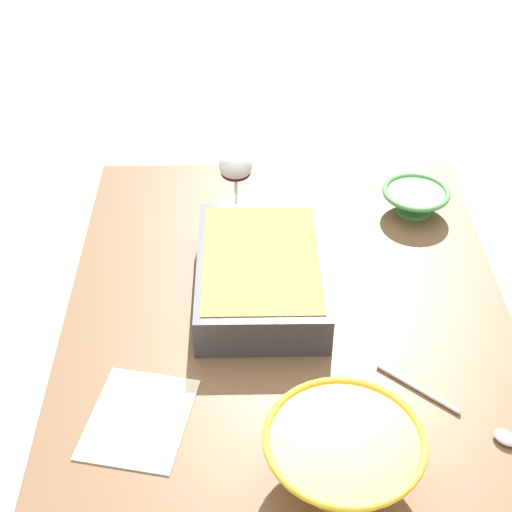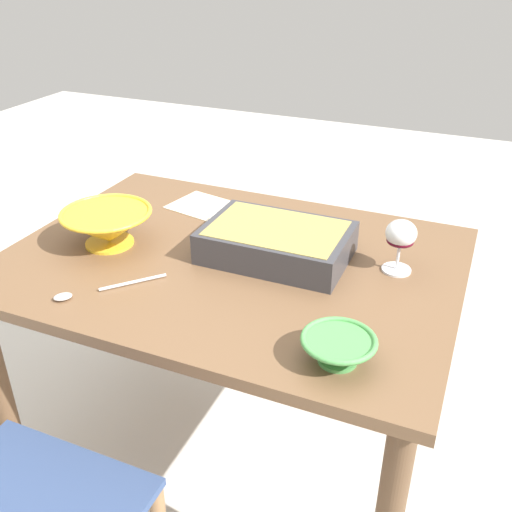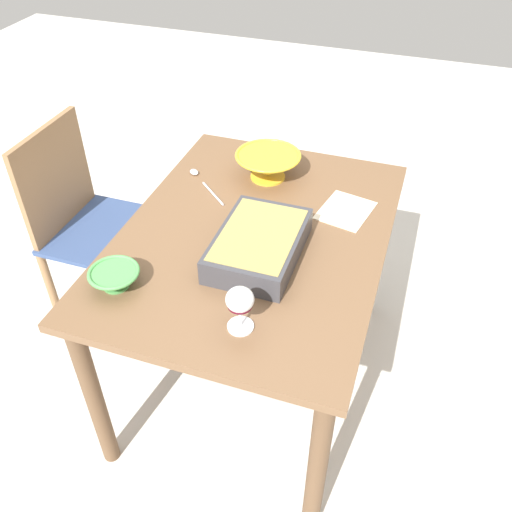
{
  "view_description": "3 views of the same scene",
  "coord_description": "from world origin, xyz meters",
  "px_view_note": "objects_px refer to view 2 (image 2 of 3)",
  "views": [
    {
      "loc": [
        1.09,
        -0.08,
        1.8
      ],
      "look_at": [
        -0.16,
        -0.06,
        0.81
      ],
      "focal_mm": 54.03,
      "sensor_mm": 36.0,
      "label": 1
    },
    {
      "loc": [
        -0.6,
        1.24,
        1.52
      ],
      "look_at": [
        -0.08,
        0.02,
        0.79
      ],
      "focal_mm": 40.74,
      "sensor_mm": 36.0,
      "label": 2
    },
    {
      "loc": [
        -1.4,
        -0.48,
        1.9
      ],
      "look_at": [
        -0.16,
        -0.06,
        0.8
      ],
      "focal_mm": 38.36,
      "sensor_mm": 36.0,
      "label": 3
    }
  ],
  "objects_px": {
    "small_bowl": "(338,348)",
    "serving_spoon": "(90,291)",
    "dining_table": "(233,291)",
    "casserole_dish": "(277,241)",
    "mixing_bowl": "(107,226)",
    "napkin": "(204,206)",
    "wine_glass": "(401,237)"
  },
  "relations": [
    {
      "from": "mixing_bowl",
      "to": "napkin",
      "type": "relative_size",
      "value": 1.22
    },
    {
      "from": "mixing_bowl",
      "to": "serving_spoon",
      "type": "distance_m",
      "value": 0.27
    },
    {
      "from": "small_bowl",
      "to": "serving_spoon",
      "type": "height_order",
      "value": "small_bowl"
    },
    {
      "from": "casserole_dish",
      "to": "mixing_bowl",
      "type": "bearing_deg",
      "value": 14.2
    },
    {
      "from": "dining_table",
      "to": "serving_spoon",
      "type": "bearing_deg",
      "value": 51.45
    },
    {
      "from": "dining_table",
      "to": "wine_glass",
      "type": "xyz_separation_m",
      "value": [
        -0.43,
        -0.1,
        0.2
      ]
    },
    {
      "from": "dining_table",
      "to": "casserole_dish",
      "type": "xyz_separation_m",
      "value": [
        -0.11,
        -0.05,
        0.15
      ]
    },
    {
      "from": "wine_glass",
      "to": "napkin",
      "type": "bearing_deg",
      "value": -14.36
    },
    {
      "from": "dining_table",
      "to": "small_bowl",
      "type": "xyz_separation_m",
      "value": [
        -0.39,
        0.31,
        0.14
      ]
    },
    {
      "from": "dining_table",
      "to": "napkin",
      "type": "height_order",
      "value": "napkin"
    },
    {
      "from": "casserole_dish",
      "to": "small_bowl",
      "type": "relative_size",
      "value": 2.45
    },
    {
      "from": "wine_glass",
      "to": "casserole_dish",
      "type": "distance_m",
      "value": 0.32
    },
    {
      "from": "casserole_dish",
      "to": "napkin",
      "type": "relative_size",
      "value": 1.85
    },
    {
      "from": "wine_glass",
      "to": "serving_spoon",
      "type": "xyz_separation_m",
      "value": [
        0.67,
        0.41,
        -0.09
      ]
    },
    {
      "from": "dining_table",
      "to": "mixing_bowl",
      "type": "bearing_deg",
      "value": 10.47
    },
    {
      "from": "dining_table",
      "to": "mixing_bowl",
      "type": "xyz_separation_m",
      "value": [
        0.35,
        0.06,
        0.16
      ]
    },
    {
      "from": "mixing_bowl",
      "to": "small_bowl",
      "type": "xyz_separation_m",
      "value": [
        -0.74,
        0.25,
        -0.02
      ]
    },
    {
      "from": "serving_spoon",
      "to": "napkin",
      "type": "distance_m",
      "value": 0.57
    },
    {
      "from": "wine_glass",
      "to": "small_bowl",
      "type": "xyz_separation_m",
      "value": [
        0.04,
        0.42,
        -0.06
      ]
    },
    {
      "from": "casserole_dish",
      "to": "serving_spoon",
      "type": "xyz_separation_m",
      "value": [
        0.35,
        0.35,
        -0.04
      ]
    },
    {
      "from": "dining_table",
      "to": "casserole_dish",
      "type": "bearing_deg",
      "value": -154.79
    },
    {
      "from": "dining_table",
      "to": "wine_glass",
      "type": "bearing_deg",
      "value": -166.36
    },
    {
      "from": "small_bowl",
      "to": "wine_glass",
      "type": "bearing_deg",
      "value": -95.29
    },
    {
      "from": "casserole_dish",
      "to": "mixing_bowl",
      "type": "distance_m",
      "value": 0.48
    },
    {
      "from": "napkin",
      "to": "serving_spoon",
      "type": "bearing_deg",
      "value": 88.46
    },
    {
      "from": "dining_table",
      "to": "small_bowl",
      "type": "distance_m",
      "value": 0.52
    },
    {
      "from": "small_bowl",
      "to": "serving_spoon",
      "type": "distance_m",
      "value": 0.63
    },
    {
      "from": "wine_glass",
      "to": "dining_table",
      "type": "bearing_deg",
      "value": 13.64
    },
    {
      "from": "wine_glass",
      "to": "serving_spoon",
      "type": "relative_size",
      "value": 0.66
    },
    {
      "from": "casserole_dish",
      "to": "serving_spoon",
      "type": "bearing_deg",
      "value": 45.26
    },
    {
      "from": "casserole_dish",
      "to": "serving_spoon",
      "type": "relative_size",
      "value": 1.75
    },
    {
      "from": "small_bowl",
      "to": "napkin",
      "type": "distance_m",
      "value": 0.85
    }
  ]
}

